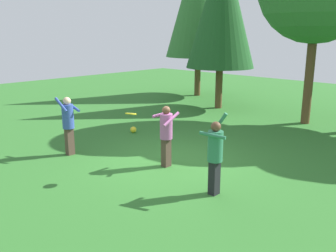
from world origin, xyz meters
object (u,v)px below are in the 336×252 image
(person_bystander, at_px, (166,131))
(tree_left, at_px, (222,5))
(person_catcher, at_px, (68,121))
(ball_yellow, at_px, (133,130))
(person_thrower, at_px, (215,152))
(frisbee, at_px, (131,114))

(person_bystander, height_order, tree_left, tree_left)
(person_bystander, bearing_deg, person_catcher, -61.73)
(person_bystander, relative_size, ball_yellow, 7.49)
(person_thrower, height_order, person_bystander, person_thrower)
(person_catcher, distance_m, ball_yellow, 3.14)
(ball_yellow, height_order, tree_left, tree_left)
(frisbee, distance_m, tree_left, 9.99)
(frisbee, relative_size, tree_left, 0.05)
(person_thrower, xyz_separation_m, person_catcher, (-4.82, -0.74, 0.03))
(person_catcher, relative_size, person_bystander, 1.04)
(ball_yellow, xyz_separation_m, tree_left, (-0.48, 5.90, 4.66))
(person_catcher, height_order, ball_yellow, person_catcher)
(person_bystander, bearing_deg, frisbee, -0.00)
(person_thrower, bearing_deg, frisbee, 0.00)
(person_bystander, bearing_deg, person_thrower, 78.61)
(ball_yellow, bearing_deg, tree_left, 94.62)
(person_thrower, relative_size, frisbee, 5.31)
(person_catcher, bearing_deg, person_thrower, 6.24)
(person_catcher, bearing_deg, person_bystander, 22.22)
(person_thrower, height_order, person_catcher, person_thrower)
(ball_yellow, bearing_deg, frisbee, -41.39)
(person_thrower, bearing_deg, person_bystander, -31.41)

